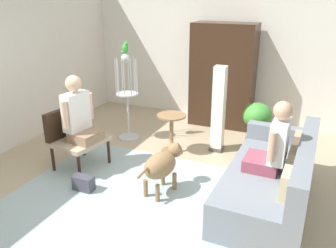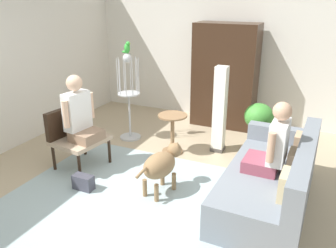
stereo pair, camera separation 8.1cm
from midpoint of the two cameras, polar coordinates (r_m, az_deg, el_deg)
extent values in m
plane|color=tan|center=(4.47, -4.16, -11.28)|extent=(7.60, 7.60, 0.00)
cube|color=silver|center=(6.87, 8.35, 12.62)|extent=(5.81, 0.12, 2.85)
cube|color=#9EB2B7|center=(4.37, -7.06, -12.17)|extent=(2.86, 2.58, 0.01)
cube|color=slate|center=(4.35, 15.51, -9.76)|extent=(0.97, 2.02, 0.43)
cube|color=slate|center=(4.13, 21.12, -5.65)|extent=(0.23, 2.00, 0.39)
cube|color=slate|center=(5.03, 17.73, -1.58)|extent=(0.93, 0.20, 0.22)
cube|color=#C6B284|center=(3.72, 18.32, -9.29)|extent=(0.11, 0.32, 0.28)
cube|color=tan|center=(4.21, 19.32, -5.78)|extent=(0.11, 0.29, 0.28)
cube|color=tan|center=(4.71, 20.11, -3.01)|extent=(0.11, 0.27, 0.28)
cylinder|color=black|center=(5.19, -10.18, -4.43)|extent=(0.04, 0.04, 0.38)
cylinder|color=black|center=(4.81, -14.87, -6.94)|extent=(0.04, 0.04, 0.38)
cylinder|color=black|center=(5.52, -14.17, -3.19)|extent=(0.04, 0.04, 0.38)
cylinder|color=black|center=(5.16, -18.84, -5.41)|extent=(0.04, 0.04, 0.38)
cube|color=tan|center=(5.07, -14.72, -2.69)|extent=(0.70, 0.77, 0.06)
cube|color=black|center=(5.17, -17.01, 0.32)|extent=(0.17, 0.70, 0.41)
cube|color=#8B4052|center=(4.23, 14.62, -6.19)|extent=(0.40, 0.42, 0.14)
cube|color=white|center=(4.08, 17.27, -2.69)|extent=(0.19, 0.41, 0.48)
sphere|color=tan|center=(3.96, 17.82, 2.13)|extent=(0.21, 0.21, 0.21)
cylinder|color=tan|center=(3.85, 16.17, -3.59)|extent=(0.08, 0.08, 0.33)
cylinder|color=tan|center=(4.30, 17.27, -1.14)|extent=(0.08, 0.08, 0.33)
cube|color=#8B6C55|center=(4.95, -13.77, -1.95)|extent=(0.41, 0.43, 0.14)
cube|color=white|center=(4.93, -15.34, 2.00)|extent=(0.23, 0.41, 0.53)
sphere|color=#DDB293|center=(4.83, -15.78, 6.45)|extent=(0.22, 0.22, 0.22)
cylinder|color=#DDB293|center=(5.05, -13.16, 2.95)|extent=(0.08, 0.08, 0.37)
cylinder|color=#DDB293|center=(4.75, -17.04, 1.44)|extent=(0.08, 0.08, 0.37)
cylinder|color=olive|center=(5.29, 0.15, 1.40)|extent=(0.45, 0.45, 0.02)
cylinder|color=olive|center=(5.40, 0.15, -1.74)|extent=(0.06, 0.06, 0.60)
cylinder|color=olive|center=(5.52, 0.15, -4.49)|extent=(0.33, 0.33, 0.03)
ellipsoid|color=olive|center=(4.28, -1.86, -6.82)|extent=(0.42, 0.55, 0.31)
sphere|color=olive|center=(4.46, 0.59, -4.31)|extent=(0.19, 0.19, 0.19)
cone|color=olive|center=(4.44, 0.10, -3.04)|extent=(0.06, 0.06, 0.06)
cone|color=olive|center=(4.39, 1.10, -3.34)|extent=(0.06, 0.06, 0.06)
cylinder|color=olive|center=(4.04, -4.80, -8.01)|extent=(0.08, 0.18, 0.10)
cylinder|color=olive|center=(4.58, -1.37, -8.71)|extent=(0.06, 0.06, 0.23)
cylinder|color=olive|center=(4.48, 0.54, -9.42)|extent=(0.06, 0.06, 0.23)
cylinder|color=olive|center=(4.35, -4.25, -10.48)|extent=(0.06, 0.06, 0.23)
cylinder|color=olive|center=(4.25, -2.30, -11.29)|extent=(0.06, 0.06, 0.23)
cylinder|color=silver|center=(6.09, -6.82, -2.16)|extent=(0.36, 0.36, 0.03)
cylinder|color=silver|center=(5.95, -6.97, 1.20)|extent=(0.04, 0.04, 0.79)
cylinder|color=silver|center=(5.83, -7.14, 4.95)|extent=(0.37, 0.37, 0.02)
cylinder|color=silver|center=(5.67, -5.74, 7.70)|extent=(0.01, 0.01, 0.58)
cylinder|color=silver|center=(5.77, -5.53, 7.94)|extent=(0.01, 0.01, 0.58)
cylinder|color=silver|center=(5.87, -5.99, 8.14)|extent=(0.01, 0.01, 0.58)
cylinder|color=silver|center=(5.92, -6.91, 8.21)|extent=(0.01, 0.01, 0.58)
cylinder|color=silver|center=(5.91, -7.96, 8.15)|extent=(0.01, 0.01, 0.58)
cylinder|color=silver|center=(5.84, -8.77, 7.96)|extent=(0.01, 0.01, 0.58)
cylinder|color=silver|center=(5.74, -9.03, 7.71)|extent=(0.01, 0.01, 0.58)
cylinder|color=silver|center=(5.64, -8.62, 7.51)|extent=(0.01, 0.01, 0.58)
cylinder|color=silver|center=(5.59, -7.67, 7.43)|extent=(0.01, 0.01, 0.58)
cylinder|color=silver|center=(5.60, -6.55, 7.50)|extent=(0.01, 0.01, 0.58)
sphere|color=silver|center=(5.70, -7.41, 10.68)|extent=(0.15, 0.15, 0.15)
ellipsoid|color=green|center=(5.67, -7.44, 12.23)|extent=(0.09, 0.10, 0.16)
sphere|color=green|center=(5.65, -7.30, 12.97)|extent=(0.07, 0.07, 0.07)
cone|color=#D8BF4C|center=(5.63, -6.99, 12.96)|extent=(0.03, 0.02, 0.02)
ellipsoid|color=green|center=(5.70, -7.77, 11.65)|extent=(0.12, 0.03, 0.04)
cylinder|color=#996047|center=(5.72, 13.68, -3.23)|extent=(0.30, 0.30, 0.21)
cylinder|color=brown|center=(5.64, 13.85, -1.33)|extent=(0.03, 0.03, 0.20)
ellipsoid|color=#419136|center=(5.54, 14.10, 1.34)|extent=(0.45, 0.45, 0.40)
cube|color=#4C4742|center=(5.64, 7.58, -3.95)|extent=(0.20, 0.20, 0.06)
cube|color=white|center=(5.39, 7.91, 2.63)|extent=(0.18, 0.18, 1.30)
cube|color=#382316|center=(6.52, 8.66, 7.89)|extent=(1.14, 0.56, 1.89)
cube|color=#3F3F4C|center=(4.62, -14.22, -9.42)|extent=(0.27, 0.14, 0.20)
camera|label=1|loc=(0.04, -90.51, -0.19)|focal=37.05mm
camera|label=2|loc=(0.04, 89.49, 0.19)|focal=37.05mm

